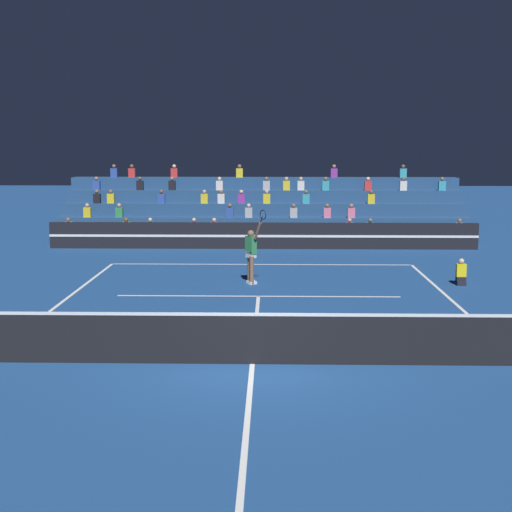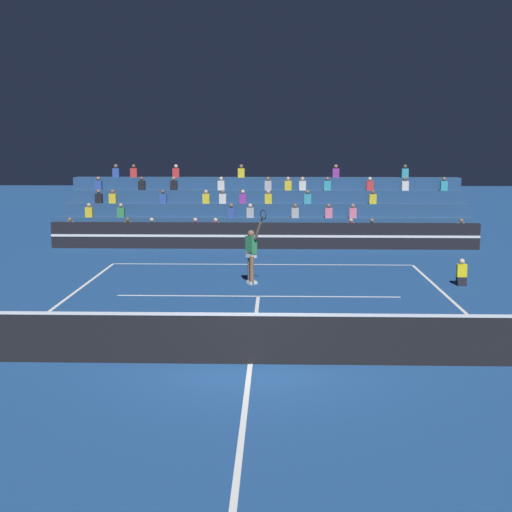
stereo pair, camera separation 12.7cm
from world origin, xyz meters
The scene contains 8 objects.
ground_plane centered at (0.00, 0.00, 0.00)m, with size 120.00×120.00×0.00m, color navy.
court_lines centered at (0.00, 0.00, 0.00)m, with size 11.10×23.90×0.01m.
tennis_net centered at (0.00, 0.00, 0.54)m, with size 12.00×0.10×1.10m.
sponsor_banner_wall centered at (0.00, 15.84, 0.55)m, with size 18.00×0.26×1.10m.
bleacher_stand centered at (-0.01, 19.64, 1.02)m, with size 18.65×4.75×3.38m.
ball_kid_courtside centered at (6.33, 8.23, 0.33)m, with size 0.30×0.36×0.84m.
tennis_player centered at (-0.26, 8.28, 0.99)m, with size 0.72×0.89×2.45m.
tennis_ball centered at (3.76, 1.39, 0.03)m, with size 0.07×0.07×0.07m, color #C6DB33.
Camera 1 is at (0.39, -13.87, 4.43)m, focal length 50.00 mm.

